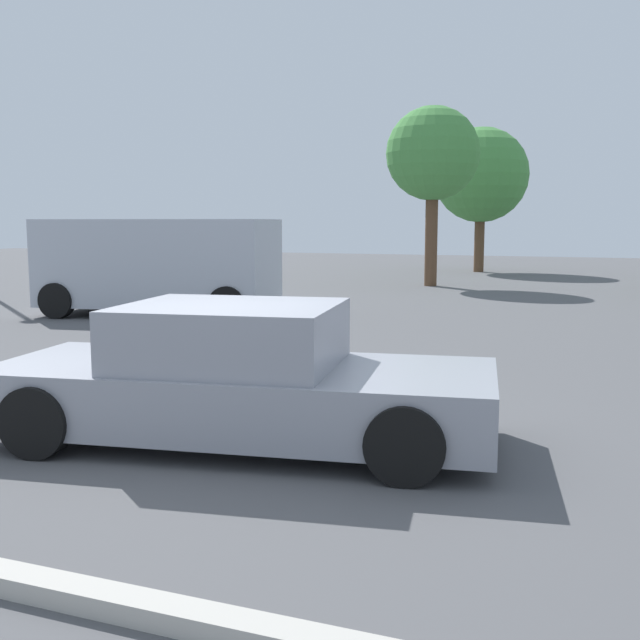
% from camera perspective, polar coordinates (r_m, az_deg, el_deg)
% --- Properties ---
extents(ground_plane, '(80.00, 80.00, 0.00)m').
position_cam_1_polar(ground_plane, '(7.13, -7.00, -9.19)').
color(ground_plane, '#515154').
extents(sedan_foreground, '(4.81, 2.48, 1.29)m').
position_cam_1_polar(sedan_foreground, '(7.01, -6.13, -4.50)').
color(sedan_foreground, gray).
rests_on(sedan_foreground, ground_plane).
extents(van_white, '(5.26, 2.84, 2.09)m').
position_cam_1_polar(van_white, '(16.74, -12.12, 4.21)').
color(van_white, '#B2B7C1').
rests_on(van_white, ground_plane).
extents(tree_back_center, '(3.82, 3.82, 5.83)m').
position_cam_1_polar(tree_back_center, '(31.54, 12.13, 10.69)').
color(tree_back_center, brown).
rests_on(tree_back_center, ground_plane).
extents(tree_back_right, '(2.94, 2.94, 5.63)m').
position_cam_1_polar(tree_back_right, '(24.33, 8.56, 12.29)').
color(tree_back_right, brown).
rests_on(tree_back_right, ground_plane).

